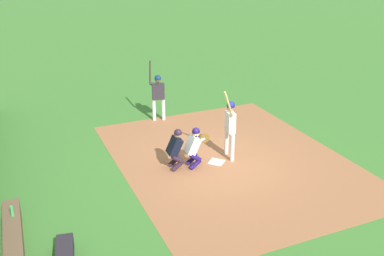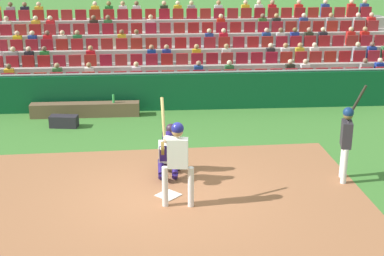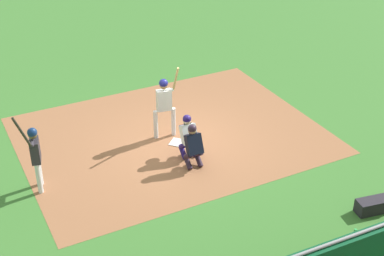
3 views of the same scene
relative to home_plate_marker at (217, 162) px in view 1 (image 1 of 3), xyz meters
The scene contains 10 objects.
ground_plane 0.02m from the home_plate_marker, ahead, with size 160.00×160.00×0.00m, color #3D752F.
infield_dirt_patch 0.50m from the home_plate_marker, 90.00° to the left, with size 8.75×6.79×0.01m, color #9C6241.
home_plate_marker is the anchor object (origin of this frame).
batter_at_plate 1.29m from the home_plate_marker, 109.01° to the left, with size 0.69×0.53×2.32m.
catcher_crouching 1.02m from the home_plate_marker, 90.86° to the right, with size 0.46×0.71×1.29m.
home_plate_umpire 1.47m from the home_plate_marker, 95.19° to the right, with size 0.47×0.47×1.28m.
dugout_bench 6.45m from the home_plate_marker, 67.94° to the right, with size 3.41×0.40×0.44m, color brown.
water_bottle_on_bench 6.15m from the home_plate_marker, 75.66° to the right, with size 0.07×0.07×0.27m, color green.
equipment_duffel_bag 5.77m from the home_plate_marker, 59.24° to the right, with size 0.82×0.36×0.35m, color #26222A.
on_deck_batter 4.30m from the home_plate_marker, behind, with size 0.61×0.57×2.26m.
Camera 1 is at (11.32, -5.36, 6.34)m, focal length 42.02 mm.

